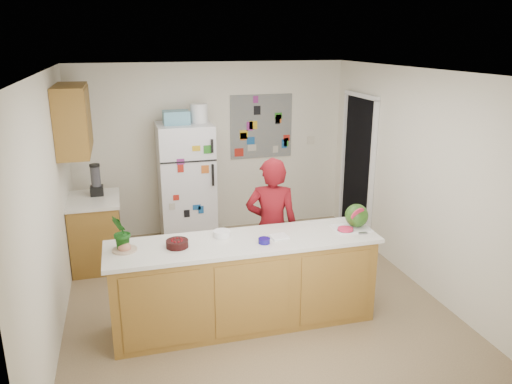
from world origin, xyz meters
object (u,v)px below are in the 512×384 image
object	(u,v)px
watermelon	(357,215)
cherry_bowl	(177,244)
person	(272,227)
refrigerator	(186,184)

from	to	relation	value
watermelon	cherry_bowl	size ratio (longest dim) A/B	1.14
person	cherry_bowl	size ratio (longest dim) A/B	7.57
refrigerator	cherry_bowl	distance (m)	2.42
refrigerator	person	distance (m)	1.96
refrigerator	person	size ratio (longest dim) A/B	1.06
refrigerator	cherry_bowl	bearing A→B (deg)	-99.61
person	watermelon	distance (m)	0.96
person	watermelon	size ratio (longest dim) A/B	6.61
refrigerator	watermelon	xyz separation A→B (m)	(1.46, -2.36, 0.20)
watermelon	cherry_bowl	distance (m)	1.87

